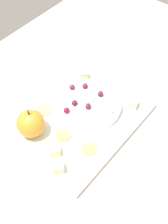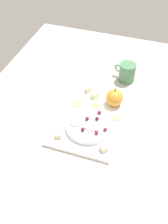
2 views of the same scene
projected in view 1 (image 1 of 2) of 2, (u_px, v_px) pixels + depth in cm
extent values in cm
cube|color=#BFB1A9|center=(88.00, 135.00, 87.43)|extent=(135.08, 94.11, 3.12)
cube|color=white|center=(81.00, 122.00, 87.29)|extent=(35.19, 25.40, 1.53)
cylinder|color=white|center=(89.00, 105.00, 88.92)|extent=(17.51, 17.51, 2.11)
sphere|color=orange|center=(31.00, 124.00, 81.39)|extent=(7.19, 7.19, 7.19)
cylinder|color=brown|center=(28.00, 113.00, 78.21)|extent=(0.50, 0.50, 1.20)
cube|color=beige|center=(58.00, 168.00, 75.85)|extent=(3.45, 3.45, 2.45)
cube|color=beige|center=(55.00, 151.00, 78.85)|extent=(3.45, 3.45, 2.45)
cube|color=beige|center=(133.00, 103.00, 89.05)|extent=(3.02, 3.02, 2.45)
cube|color=beige|center=(84.00, 75.00, 96.47)|extent=(3.46, 3.46, 2.45)
cylinder|color=tan|center=(63.00, 135.00, 83.27)|extent=(4.04, 4.04, 0.40)
cylinder|color=tan|center=(43.00, 110.00, 88.81)|extent=(4.04, 4.04, 0.40)
cylinder|color=tan|center=(89.00, 149.00, 80.59)|extent=(4.04, 4.04, 0.40)
ellipsoid|color=maroon|center=(85.00, 86.00, 91.18)|extent=(1.65, 1.48, 1.44)
ellipsoid|color=maroon|center=(75.00, 103.00, 86.98)|extent=(1.65, 1.48, 1.43)
ellipsoid|color=maroon|center=(100.00, 94.00, 89.10)|extent=(1.65, 1.48, 1.54)
ellipsoid|color=maroon|center=(88.00, 106.00, 86.17)|extent=(1.65, 1.48, 1.43)
ellipsoid|color=maroon|center=(66.00, 110.00, 85.23)|extent=(1.65, 1.48, 1.51)
ellipsoid|color=maroon|center=(72.00, 87.00, 90.96)|extent=(1.65, 1.48, 1.32)
cylinder|color=beige|center=(86.00, 97.00, 89.05)|extent=(5.02, 5.02, 0.60)
cylinder|color=beige|center=(105.00, 109.00, 86.19)|extent=(5.02, 5.02, 0.60)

